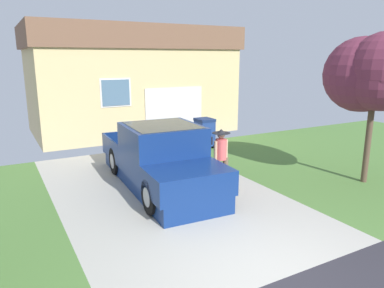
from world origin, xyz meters
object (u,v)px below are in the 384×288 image
(person_with_hat, at_px, (221,155))
(neighbor_tree, at_px, (374,74))
(handbag, at_px, (220,187))
(house_with_garage, at_px, (131,79))
(wheeled_trash_bin, at_px, (204,132))
(pickup_truck, at_px, (162,161))

(person_with_hat, bearing_deg, neighbor_tree, 150.87)
(person_with_hat, bearing_deg, handbag, 50.39)
(handbag, xyz_separation_m, house_with_garage, (0.85, 9.00, 2.28))
(person_with_hat, distance_m, wheeled_trash_bin, 4.38)
(person_with_hat, relative_size, house_with_garage, 0.17)
(pickup_truck, relative_size, house_with_garage, 0.59)
(pickup_truck, xyz_separation_m, neighbor_tree, (5.01, -2.32, 2.23))
(house_with_garage, bearing_deg, handbag, -95.40)
(handbag, relative_size, wheeled_trash_bin, 0.35)
(neighbor_tree, bearing_deg, pickup_truck, 155.17)
(pickup_truck, xyz_separation_m, person_with_hat, (1.42, -0.63, 0.13))
(person_with_hat, bearing_deg, house_with_garage, -98.07)
(pickup_truck, height_order, wheeled_trash_bin, pickup_truck)
(neighbor_tree, bearing_deg, wheeled_trash_bin, 107.03)
(pickup_truck, relative_size, wheeled_trash_bin, 4.70)
(handbag, bearing_deg, neighbor_tree, -19.87)
(handbag, height_order, house_with_garage, house_with_garage)
(person_with_hat, height_order, neighbor_tree, neighbor_tree)
(pickup_truck, bearing_deg, person_with_hat, 159.20)
(person_with_hat, xyz_separation_m, house_with_garage, (0.63, 8.69, 1.52))
(neighbor_tree, bearing_deg, person_with_hat, 154.81)
(handbag, bearing_deg, pickup_truck, 141.90)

